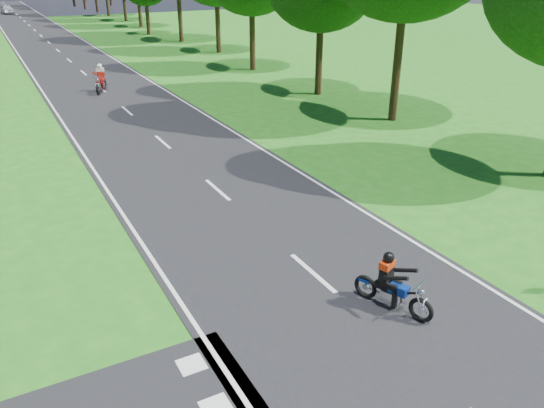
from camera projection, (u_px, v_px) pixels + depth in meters
ground at (362, 316)px, 11.49m from camera, size 160.00×160.00×0.00m
main_road at (49, 43)px, 51.58m from camera, size 7.00×140.00×0.02m
road_markings at (50, 45)px, 50.01m from camera, size 7.40×140.00×0.01m
rider_near_blue at (394, 282)px, 11.44m from camera, size 1.09×1.72×1.36m
rider_far_red at (100, 78)px, 31.29m from camera, size 1.39×2.04×1.62m
distant_car at (7, 9)px, 80.82m from camera, size 1.89×4.04×1.34m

